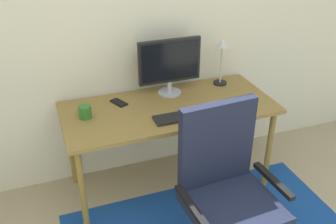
% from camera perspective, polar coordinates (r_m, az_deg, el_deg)
% --- Properties ---
extents(wall_back, '(6.00, 0.10, 2.60)m').
position_cam_1_polar(wall_back, '(2.94, -6.55, 13.89)').
color(wall_back, beige).
rests_on(wall_back, ground).
extents(desk, '(1.55, 0.69, 0.72)m').
position_cam_1_polar(desk, '(2.87, 0.17, -0.31)').
color(desk, olive).
rests_on(desk, ground).
extents(monitor, '(0.48, 0.18, 0.43)m').
position_cam_1_polar(monitor, '(2.93, 0.23, 7.18)').
color(monitor, '#B2B2B7').
rests_on(monitor, desk).
extents(keyboard, '(0.43, 0.13, 0.02)m').
position_cam_1_polar(keyboard, '(2.69, 2.39, -0.60)').
color(keyboard, black).
rests_on(keyboard, desk).
extents(computer_mouse, '(0.06, 0.10, 0.03)m').
position_cam_1_polar(computer_mouse, '(2.83, 8.72, 0.89)').
color(computer_mouse, white).
rests_on(computer_mouse, desk).
extents(coffee_cup, '(0.09, 0.09, 0.09)m').
position_cam_1_polar(coffee_cup, '(2.73, -12.09, 0.04)').
color(coffee_cup, '#2D6926').
rests_on(coffee_cup, desk).
extents(cell_phone, '(0.12, 0.16, 0.01)m').
position_cam_1_polar(cell_phone, '(2.90, -7.24, 1.39)').
color(cell_phone, black).
rests_on(cell_phone, desk).
extents(desk_lamp, '(0.11, 0.11, 0.38)m').
position_cam_1_polar(desk_lamp, '(3.12, 7.94, 8.50)').
color(desk_lamp, black).
rests_on(desk_lamp, desk).
extents(office_chair, '(0.61, 0.57, 1.05)m').
position_cam_1_polar(office_chair, '(2.43, 8.56, -13.55)').
color(office_chair, slate).
rests_on(office_chair, ground).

